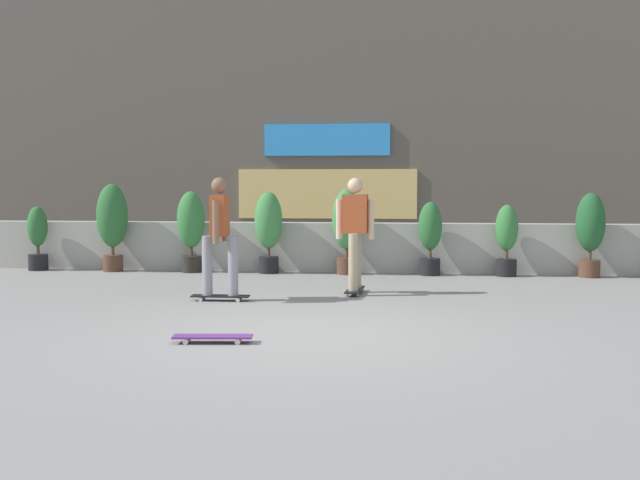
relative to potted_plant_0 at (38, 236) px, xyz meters
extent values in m
plane|color=gray|center=(5.77, -5.55, -0.63)|extent=(48.00, 48.00, 0.00)
cube|color=#B2ADA3|center=(5.77, 0.45, -0.18)|extent=(18.00, 0.40, 0.90)
cube|color=#60564C|center=(5.77, 4.45, 2.62)|extent=(20.00, 2.00, 6.50)
cube|color=#3399F2|center=(5.10, 3.41, 1.97)|extent=(2.80, 0.08, 0.70)
cube|color=#F2CC72|center=(5.10, 3.42, 0.77)|extent=(4.00, 0.06, 1.10)
cylinder|color=black|center=(0.00, 0.00, -0.48)|extent=(0.36, 0.36, 0.30)
cylinder|color=brown|center=(0.00, 0.00, -0.26)|extent=(0.06, 0.06, 0.15)
ellipsoid|color=#2D6B33|center=(0.00, 0.00, 0.19)|extent=(0.37, 0.37, 0.75)
cylinder|color=brown|center=(1.46, 0.00, -0.48)|extent=(0.36, 0.36, 0.30)
cylinder|color=brown|center=(1.46, 0.00, -0.26)|extent=(0.06, 0.06, 0.15)
ellipsoid|color=#2D6B33|center=(1.46, 0.00, 0.40)|extent=(0.57, 0.57, 1.17)
cylinder|color=#2D2823|center=(2.95, 0.00, -0.48)|extent=(0.36, 0.36, 0.30)
cylinder|color=brown|center=(2.95, 0.00, -0.26)|extent=(0.06, 0.06, 0.15)
ellipsoid|color=#387F3D|center=(2.95, 0.00, 0.33)|extent=(0.50, 0.50, 1.03)
cylinder|color=black|center=(4.38, 0.00, -0.48)|extent=(0.36, 0.36, 0.30)
cylinder|color=brown|center=(4.38, 0.00, -0.26)|extent=(0.06, 0.06, 0.15)
ellipsoid|color=#428C47|center=(4.38, 0.00, 0.33)|extent=(0.50, 0.50, 1.02)
cylinder|color=brown|center=(5.80, 0.00, -0.48)|extent=(0.36, 0.36, 0.30)
cylinder|color=brown|center=(5.80, 0.00, -0.26)|extent=(0.06, 0.06, 0.15)
ellipsoid|color=#428C47|center=(5.80, 0.00, 0.35)|extent=(0.53, 0.53, 1.08)
cylinder|color=black|center=(7.28, 0.00, -0.48)|extent=(0.36, 0.36, 0.30)
cylinder|color=brown|center=(7.28, 0.00, -0.26)|extent=(0.06, 0.06, 0.15)
ellipsoid|color=#2D6B33|center=(7.28, 0.00, 0.24)|extent=(0.42, 0.42, 0.85)
cylinder|color=black|center=(8.60, 0.00, -0.48)|extent=(0.36, 0.36, 0.30)
cylinder|color=brown|center=(8.60, 0.00, -0.26)|extent=(0.06, 0.06, 0.15)
ellipsoid|color=#387F3D|center=(8.60, 0.00, 0.22)|extent=(0.39, 0.39, 0.80)
cylinder|color=brown|center=(10.02, 0.00, -0.48)|extent=(0.36, 0.36, 0.30)
cylinder|color=brown|center=(10.02, 0.00, -0.26)|extent=(0.06, 0.06, 0.15)
ellipsoid|color=#235B2D|center=(10.02, 0.00, 0.32)|extent=(0.49, 0.49, 1.01)
cube|color=black|center=(6.11, -2.51, -0.57)|extent=(0.26, 0.81, 0.02)
cylinder|color=silver|center=(6.05, -2.24, -0.61)|extent=(0.03, 0.06, 0.06)
cylinder|color=silver|center=(6.21, -2.25, -0.61)|extent=(0.03, 0.06, 0.06)
cylinder|color=silver|center=(6.01, -2.76, -0.61)|extent=(0.03, 0.06, 0.06)
cylinder|color=silver|center=(6.17, -2.77, -0.61)|extent=(0.03, 0.06, 0.06)
cylinder|color=tan|center=(6.12, -2.33, -0.15)|extent=(0.14, 0.14, 0.82)
cylinder|color=tan|center=(6.10, -2.69, -0.15)|extent=(0.14, 0.14, 0.82)
cube|color=#B24C26|center=(6.11, -2.51, 0.54)|extent=(0.37, 0.23, 0.56)
sphere|color=beige|center=(6.11, -2.51, 0.95)|extent=(0.22, 0.22, 0.22)
cylinder|color=beige|center=(5.88, -2.49, 0.46)|extent=(0.09, 0.09, 0.58)
cylinder|color=beige|center=(6.35, -2.52, 0.46)|extent=(0.09, 0.09, 0.58)
cube|color=black|center=(4.31, -3.37, -0.57)|extent=(0.80, 0.21, 0.02)
cylinder|color=silver|center=(4.05, -3.45, -0.61)|extent=(0.06, 0.03, 0.06)
cylinder|color=silver|center=(4.05, -3.29, -0.61)|extent=(0.06, 0.03, 0.06)
cylinder|color=silver|center=(4.57, -3.44, -0.61)|extent=(0.06, 0.03, 0.06)
cylinder|color=silver|center=(4.57, -3.28, -0.61)|extent=(0.06, 0.03, 0.06)
cylinder|color=gray|center=(4.13, -3.37, -0.15)|extent=(0.14, 0.14, 0.82)
cylinder|color=gray|center=(4.49, -3.36, -0.15)|extent=(0.14, 0.14, 0.82)
cube|color=#B24C26|center=(4.31, -3.37, 0.54)|extent=(0.21, 0.36, 0.56)
sphere|color=brown|center=(4.31, -3.37, 0.95)|extent=(0.22, 0.22, 0.22)
cylinder|color=brown|center=(4.32, -3.60, 0.46)|extent=(0.09, 0.09, 0.58)
cylinder|color=brown|center=(4.31, -3.13, 0.46)|extent=(0.09, 0.09, 0.58)
cube|color=#72338C|center=(4.91, -6.14, -0.57)|extent=(0.82, 0.28, 0.02)
cylinder|color=silver|center=(5.16, -6.04, -0.61)|extent=(0.06, 0.04, 0.06)
cylinder|color=silver|center=(5.18, -6.19, -0.61)|extent=(0.06, 0.04, 0.06)
cylinder|color=silver|center=(4.65, -6.09, -0.61)|extent=(0.06, 0.04, 0.06)
cylinder|color=silver|center=(4.66, -6.25, -0.61)|extent=(0.06, 0.04, 0.06)
camera|label=1|loc=(6.83, -13.58, 0.95)|focal=42.89mm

